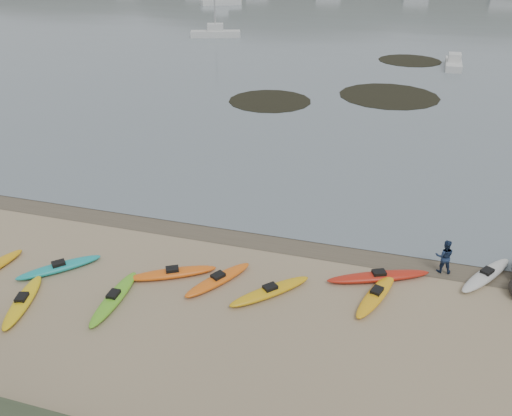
% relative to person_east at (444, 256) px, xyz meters
% --- Properties ---
extents(ground, '(600.00, 600.00, 0.00)m').
position_rel_person_east_xyz_m(ground, '(-8.91, 0.80, -0.81)').
color(ground, tan).
rests_on(ground, ground).
extents(wet_sand, '(60.00, 60.00, 0.00)m').
position_rel_person_east_xyz_m(wet_sand, '(-8.91, 0.50, -0.80)').
color(wet_sand, brown).
rests_on(wet_sand, ground).
extents(kayaks, '(23.35, 10.80, 0.34)m').
position_rel_person_east_xyz_m(kayaks, '(-9.40, -3.79, -0.64)').
color(kayaks, '#F9AE15').
rests_on(kayaks, ground).
extents(person_east, '(0.82, 0.66, 1.61)m').
position_rel_person_east_xyz_m(person_east, '(0.00, 0.00, 0.00)').
color(person_east, navy).
rests_on(person_east, ground).
extents(kelp_mats, '(19.90, 29.89, 0.04)m').
position_rel_person_east_xyz_m(kelp_mats, '(-6.31, 32.58, -0.78)').
color(kelp_mats, black).
rests_on(kelp_mats, water).
extents(moored_boats, '(87.77, 70.00, 1.31)m').
position_rel_person_east_xyz_m(moored_boats, '(-11.66, 82.49, -0.24)').
color(moored_boats, silver).
rests_on(moored_boats, ground).
extents(far_hills, '(550.00, 135.00, 80.00)m').
position_rel_person_east_xyz_m(far_hills, '(30.47, 194.77, -16.74)').
color(far_hills, '#384235').
rests_on(far_hills, ground).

